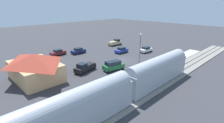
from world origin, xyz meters
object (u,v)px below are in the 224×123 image
(pedestrian_on_platform, at_px, (161,61))
(pickup_black, at_px, (85,67))
(sedan_navy, at_px, (78,51))
(sedan_blue, at_px, (122,50))
(sedan_white, at_px, (146,49))
(suv_green, at_px, (113,65))
(station_building, at_px, (35,66))
(light_pole_near_platform, at_px, (140,48))
(sedan_maroon, at_px, (58,52))
(pickup_tan, at_px, (115,42))

(pedestrian_on_platform, relative_size, pickup_black, 0.30)
(sedan_navy, bearing_deg, sedan_blue, -131.25)
(sedan_white, distance_m, sedan_navy, 20.98)
(sedan_blue, xyz_separation_m, suv_green, (-8.67, 12.26, 0.27))
(station_building, height_order, sedan_navy, station_building)
(sedan_blue, relative_size, pickup_black, 0.80)
(sedan_blue, height_order, sedan_navy, same)
(pickup_black, bearing_deg, sedan_white, -90.35)
(pedestrian_on_platform, height_order, sedan_navy, pedestrian_on_platform)
(station_building, relative_size, light_pole_near_platform, 1.41)
(sedan_maroon, bearing_deg, sedan_blue, -126.33)
(pedestrian_on_platform, bearing_deg, suv_green, 59.82)
(sedan_maroon, relative_size, suv_green, 0.87)
(station_building, height_order, sedan_maroon, station_building)
(sedan_white, height_order, sedan_maroon, same)
(sedan_navy, relative_size, sedan_maroon, 0.99)
(sedan_navy, bearing_deg, station_building, 120.95)
(sedan_blue, relative_size, pickup_tan, 0.83)
(sedan_white, distance_m, suv_green, 18.62)
(pedestrian_on_platform, xyz_separation_m, light_pole_near_platform, (2.19, 5.93, 3.94))
(pickup_tan, distance_m, light_pole_near_platform, 25.69)
(sedan_white, relative_size, sedan_maroon, 1.00)
(sedan_white, xyz_separation_m, pickup_tan, (13.62, -0.08, 0.15))
(sedan_white, xyz_separation_m, pickup_black, (0.14, 23.31, 0.15))
(sedan_blue, distance_m, light_pole_near_platform, 15.38)
(station_building, distance_m, pedestrian_on_platform, 28.30)
(pickup_tan, bearing_deg, sedan_navy, 89.89)
(sedan_maroon, bearing_deg, station_building, 137.87)
(sedan_maroon, xyz_separation_m, suv_green, (-19.95, -3.08, 0.27))
(pickup_black, relative_size, suv_green, 1.09)
(sedan_blue, bearing_deg, pickup_black, 105.39)
(pedestrian_on_platform, bearing_deg, pickup_tan, -18.69)
(pickup_black, bearing_deg, station_building, 69.94)
(station_building, bearing_deg, sedan_maroon, -42.13)
(sedan_navy, distance_m, light_pole_near_platform, 21.81)
(pickup_tan, bearing_deg, station_building, 107.01)
(sedan_white, bearing_deg, sedan_maroon, 52.78)
(light_pole_near_platform, bearing_deg, pickup_black, 50.89)
(pedestrian_on_platform, bearing_deg, light_pole_near_platform, 69.74)
(sedan_maroon, height_order, light_pole_near_platform, light_pole_near_platform)
(sedan_maroon, height_order, suv_green, suv_green)
(station_building, bearing_deg, suv_green, -116.87)
(station_building, relative_size, sedan_white, 2.59)
(sedan_blue, distance_m, sedan_maroon, 19.04)
(pickup_tan, relative_size, light_pole_near_platform, 0.65)
(suv_green, height_order, light_pole_near_platform, light_pole_near_platform)
(pickup_tan, bearing_deg, pedestrian_on_platform, 161.31)
(sedan_white, distance_m, sedan_maroon, 26.77)
(station_building, distance_m, suv_green, 16.32)
(light_pole_near_platform, bearing_deg, pedestrian_on_platform, -110.26)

